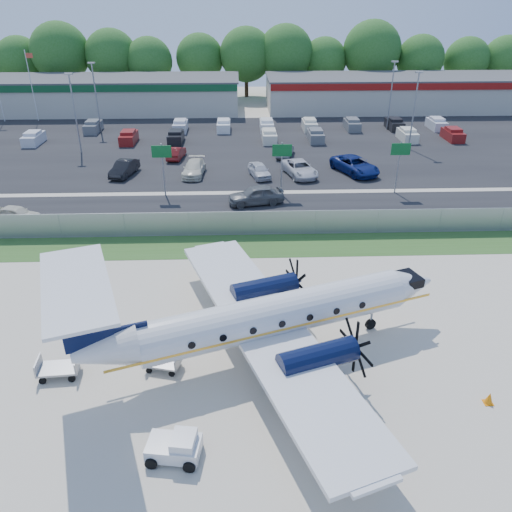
{
  "coord_description": "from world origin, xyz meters",
  "views": [
    {
      "loc": [
        -1.0,
        -21.91,
        17.06
      ],
      "look_at": [
        0.0,
        6.0,
        2.3
      ],
      "focal_mm": 35.0,
      "sensor_mm": 36.0,
      "label": 1
    }
  ],
  "objects_px": {
    "aircraft": "(269,317)",
    "baggage_cart_near": "(59,368)",
    "baggage_cart_far": "(163,362)",
    "pushback_tug": "(176,447)"
  },
  "relations": [
    {
      "from": "pushback_tug",
      "to": "baggage_cart_far",
      "type": "relative_size",
      "value": 1.2
    },
    {
      "from": "aircraft",
      "to": "baggage_cart_near",
      "type": "xyz_separation_m",
      "value": [
        -10.56,
        -1.24,
        -1.95
      ]
    },
    {
      "from": "baggage_cart_near",
      "to": "baggage_cart_far",
      "type": "relative_size",
      "value": 1.07
    },
    {
      "from": "pushback_tug",
      "to": "baggage_cart_far",
      "type": "xyz_separation_m",
      "value": [
        -1.25,
        5.53,
        -0.14
      ]
    },
    {
      "from": "pushback_tug",
      "to": "baggage_cart_near",
      "type": "height_order",
      "value": "pushback_tug"
    },
    {
      "from": "pushback_tug",
      "to": "baggage_cart_near",
      "type": "distance_m",
      "value": 8.25
    },
    {
      "from": "baggage_cart_near",
      "to": "baggage_cart_far",
      "type": "bearing_deg",
      "value": 3.59
    },
    {
      "from": "aircraft",
      "to": "pushback_tug",
      "type": "bearing_deg",
      "value": -122.81
    },
    {
      "from": "pushback_tug",
      "to": "baggage_cart_near",
      "type": "bearing_deg",
      "value": 140.91
    },
    {
      "from": "aircraft",
      "to": "baggage_cart_far",
      "type": "xyz_separation_m",
      "value": [
        -5.4,
        -0.92,
        -2.01
      ]
    }
  ]
}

